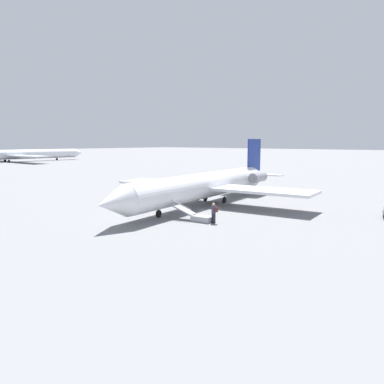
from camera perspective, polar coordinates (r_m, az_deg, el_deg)
ground_plane at (r=40.77m, az=1.79°, el=-2.01°), size 600.00×600.00×0.00m
airplane_main at (r=41.30m, az=2.51°, el=1.14°), size 31.04×23.59×7.22m
airplane_far_center at (r=141.94m, az=-25.14°, el=5.21°), size 51.09×39.68×8.47m
boarding_stairs at (r=32.57m, az=0.99°, el=-3.80°), size 1.55×4.12×1.77m
passenger at (r=31.67m, az=3.36°, el=-2.99°), size 0.37×0.56×1.74m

